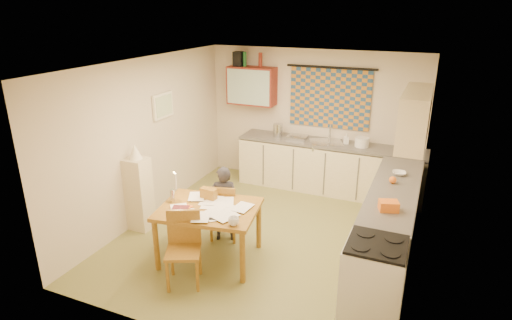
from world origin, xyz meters
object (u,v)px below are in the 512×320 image
at_px(stove, 373,283).
at_px(chair_far, 225,221).
at_px(counter_back, 329,167).
at_px(person, 224,204).
at_px(dining_table, 210,233).
at_px(shelf_stand, 139,194).
at_px(counter_right, 389,226).

bearing_deg(stove, chair_far, 156.77).
distance_m(counter_back, stove, 3.46).
bearing_deg(person, stove, 133.44).
bearing_deg(counter_back, dining_table, -107.65).
bearing_deg(stove, counter_back, 111.71).
relative_size(counter_back, shelf_stand, 2.94).
bearing_deg(counter_back, stove, -68.29).
bearing_deg(dining_table, counter_back, 63.07).
bearing_deg(chair_far, counter_back, -127.25).
xyz_separation_m(counter_back, dining_table, (-0.89, -2.81, -0.07)).
relative_size(stove, dining_table, 0.69).
distance_m(stove, shelf_stand, 3.61).
bearing_deg(counter_right, dining_table, -155.62).
distance_m(chair_far, shelf_stand, 1.36).
xyz_separation_m(counter_back, shelf_stand, (-2.26, -2.49, 0.11)).
xyz_separation_m(dining_table, chair_far, (-0.06, 0.56, -0.11)).
bearing_deg(dining_table, shelf_stand, 157.55).
xyz_separation_m(chair_far, shelf_stand, (-1.30, -0.24, 0.29)).
relative_size(stove, chair_far, 1.11).
xyz_separation_m(stove, chair_far, (-2.24, 0.96, -0.21)).
bearing_deg(chair_far, counter_right, 176.59).
distance_m(counter_back, counter_right, 2.23).
height_order(stove, person, person).
bearing_deg(counter_right, counter_back, 125.01).
height_order(counter_back, chair_far, counter_back).
xyz_separation_m(stove, shelf_stand, (-3.54, 0.72, 0.08)).
relative_size(counter_right, chair_far, 3.43).
xyz_separation_m(stove, dining_table, (-2.17, 0.40, -0.10)).
bearing_deg(chair_far, dining_table, 82.37).
bearing_deg(counter_right, stove, -90.00).
bearing_deg(dining_table, chair_far, 87.27).
bearing_deg(person, shelf_stand, -14.83).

